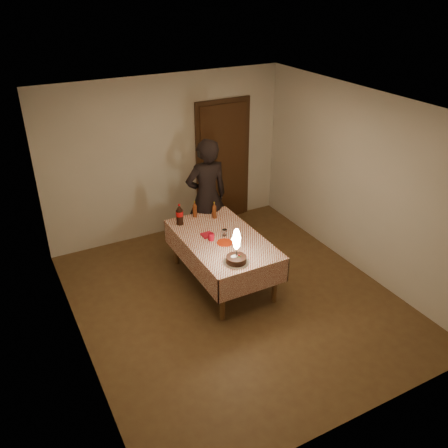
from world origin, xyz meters
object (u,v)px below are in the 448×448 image
at_px(red_cup, 211,237).
at_px(amber_bottle_left, 195,210).
at_px(clear_cup, 224,233).
at_px(photographer, 207,197).
at_px(birthday_cake, 236,254).
at_px(red_plate, 225,243).
at_px(cola_bottle, 180,215).
at_px(dining_table, 222,244).
at_px(amber_bottle_right, 214,210).

xyz_separation_m(red_cup, amber_bottle_left, (0.10, 0.74, 0.07)).
relative_size(clear_cup, photographer, 0.05).
bearing_deg(photographer, birthday_cake, -102.78).
distance_m(red_plate, cola_bottle, 0.85).
height_order(red_cup, clear_cup, red_cup).
bearing_deg(clear_cup, photographer, 79.75).
bearing_deg(red_plate, dining_table, 77.01).
xyz_separation_m(red_plate, clear_cup, (0.09, 0.18, 0.04)).
distance_m(dining_table, red_plate, 0.17).
xyz_separation_m(dining_table, cola_bottle, (-0.35, 0.64, 0.25)).
xyz_separation_m(dining_table, red_cup, (-0.16, 0.02, 0.15)).
bearing_deg(amber_bottle_right, birthday_cake, -104.39).
bearing_deg(red_cup, red_plate, -49.61).
bearing_deg(photographer, dining_table, -103.37).
distance_m(dining_table, amber_bottle_right, 0.66).
bearing_deg(clear_cup, dining_table, -139.93).
height_order(red_plate, amber_bottle_right, amber_bottle_right).
height_order(amber_bottle_left, amber_bottle_right, same).
distance_m(clear_cup, amber_bottle_right, 0.56).
relative_size(clear_cup, amber_bottle_right, 0.35).
height_order(red_plate, cola_bottle, cola_bottle).
xyz_separation_m(amber_bottle_left, photographer, (0.28, 0.16, 0.08)).
height_order(amber_bottle_right, photographer, photographer).
bearing_deg(cola_bottle, amber_bottle_left, 21.12).
xyz_separation_m(birthday_cake, photographer, (0.35, 1.54, 0.07)).
relative_size(amber_bottle_right, photographer, 0.14).
bearing_deg(birthday_cake, amber_bottle_left, 87.04).
xyz_separation_m(cola_bottle, photographer, (0.57, 0.27, 0.05)).
relative_size(red_cup, cola_bottle, 0.31).
bearing_deg(clear_cup, cola_bottle, 124.63).
bearing_deg(birthday_cake, photographer, 77.22).
bearing_deg(red_cup, birthday_cake, -87.51).
bearing_deg(red_cup, dining_table, -7.58).
distance_m(dining_table, amber_bottle_left, 0.79).
xyz_separation_m(red_plate, amber_bottle_right, (0.21, 0.72, 0.11)).
height_order(red_cup, photographer, photographer).
xyz_separation_m(red_cup, amber_bottle_right, (0.34, 0.57, 0.07)).
relative_size(dining_table, photographer, 0.95).
height_order(birthday_cake, photographer, photographer).
height_order(birthday_cake, red_plate, birthday_cake).
relative_size(red_plate, clear_cup, 2.44).
relative_size(red_plate, cola_bottle, 0.69).
bearing_deg(photographer, amber_bottle_right, -96.48).
relative_size(red_plate, amber_bottle_left, 0.86).
bearing_deg(birthday_cake, cola_bottle, 99.75).
bearing_deg(dining_table, red_plate, -102.99).
relative_size(cola_bottle, amber_bottle_left, 1.25).
xyz_separation_m(cola_bottle, amber_bottle_right, (0.53, -0.05, -0.03)).
xyz_separation_m(dining_table, birthday_cake, (-0.13, -0.62, 0.22)).
xyz_separation_m(red_plate, photographer, (0.25, 1.05, 0.20)).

